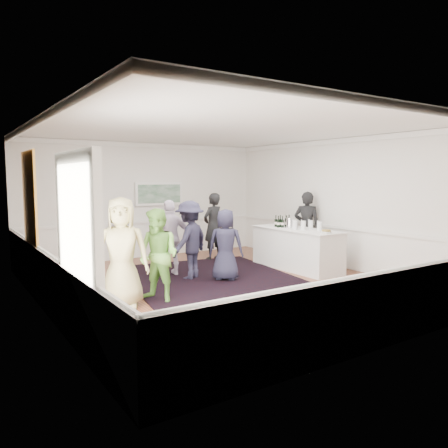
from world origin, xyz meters
TOP-DOWN VIEW (x-y plane):
  - floor at (0.00, 0.00)m, footprint 8.00×8.00m
  - ceiling at (0.00, 0.00)m, footprint 7.00×8.00m
  - wall_left at (-3.50, 0.00)m, footprint 0.02×8.00m
  - wall_right at (3.50, 0.00)m, footprint 0.02×8.00m
  - wall_back at (0.00, 4.00)m, footprint 7.00×0.02m
  - wall_front at (0.00, -4.00)m, footprint 7.00×0.02m
  - wainscoting at (0.00, 0.00)m, footprint 7.00×8.00m
  - mirror at (-3.45, 1.30)m, footprint 0.05×1.25m
  - doorway at (-3.45, -1.90)m, footprint 0.10×1.78m
  - landscape_painting at (0.40, 3.95)m, footprint 1.44×0.06m
  - area_rug at (0.06, 0.44)m, footprint 4.24×5.17m
  - serving_table at (2.42, 0.40)m, footprint 0.93×2.45m
  - bartender at (3.20, 0.87)m, footprint 0.75×0.82m
  - guest_tan at (-2.31, -0.37)m, footprint 1.09×0.92m
  - guest_green at (-1.62, -0.36)m, footprint 0.94×1.02m
  - guest_lilac at (-0.50, 1.42)m, footprint 1.08×0.61m
  - guest_dark_a at (-0.29, 0.90)m, footprint 1.29×1.09m
  - guest_dark_b at (1.36, 2.60)m, footprint 0.76×0.60m
  - guest_navy at (0.29, 0.34)m, footprint 0.90×0.88m
  - wine_bottles at (2.40, 0.92)m, footprint 0.51×0.29m
  - juice_pitchers at (2.43, 0.07)m, footprint 0.46×0.62m
  - ice_bucket at (2.42, 0.65)m, footprint 0.26×0.26m
  - nut_bowl at (2.36, -0.62)m, footprint 0.24×0.24m

SIDE VIEW (x-z plane):
  - floor at x=0.00m, z-range 0.00..0.00m
  - area_rug at x=0.06m, z-range 0.00..0.02m
  - serving_table at x=2.42m, z-range 0.00..1.00m
  - wainscoting at x=0.00m, z-range 0.00..1.00m
  - guest_navy at x=0.29m, z-range 0.00..1.56m
  - guest_green at x=-1.62m, z-range 0.00..1.68m
  - guest_dark_a at x=-0.29m, z-range 0.00..1.73m
  - guest_lilac at x=-0.50m, z-range 0.00..1.73m
  - guest_dark_b at x=1.36m, z-range 0.00..1.82m
  - bartender at x=3.20m, z-range 0.00..1.88m
  - guest_tan at x=-2.31m, z-range 0.00..1.91m
  - nut_bowl at x=2.36m, z-range 0.99..1.07m
  - ice_bucket at x=2.42m, z-range 0.99..1.23m
  - juice_pitchers at x=2.43m, z-range 0.99..1.23m
  - wine_bottles at x=2.40m, z-range 0.99..1.30m
  - doorway at x=-3.45m, z-range 0.14..2.70m
  - wall_left at x=-3.50m, z-range 0.00..3.20m
  - wall_right at x=3.50m, z-range 0.00..3.20m
  - wall_back at x=0.00m, z-range 0.00..3.20m
  - wall_front at x=0.00m, z-range 0.00..3.20m
  - landscape_painting at x=0.40m, z-range 1.45..2.11m
  - mirror at x=-3.45m, z-range 0.88..2.73m
  - ceiling at x=0.00m, z-range 3.19..3.21m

